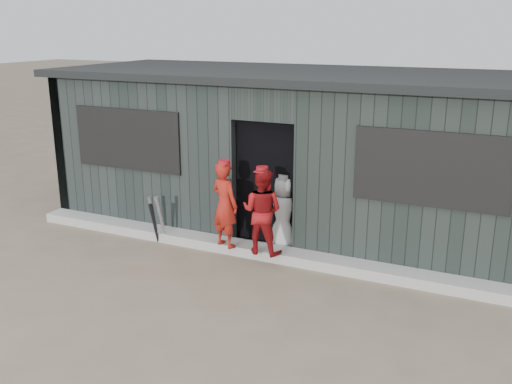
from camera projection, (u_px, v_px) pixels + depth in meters
The scene contains 9 objects.
ground at pixel (195, 307), 7.02m from camera, with size 80.00×80.00×0.00m, color #70614D.
curb at pixel (257, 250), 8.58m from camera, with size 8.00×0.36×0.15m, color #A7A7A2.
bat_left at pixel (161, 219), 8.96m from camera, with size 0.07×0.07×0.82m, color #999AA2.
bat_mid at pixel (154, 217), 9.15m from camera, with size 0.07×0.07×0.74m, color gray.
bat_right at pixel (154, 223), 8.95m from camera, with size 0.07×0.07×0.70m, color black.
player_red_left at pixel (225, 205), 8.39m from camera, with size 0.47×0.31×1.30m, color #A51F14.
player_red_right at pixel (262, 211), 8.15m from camera, with size 0.61×0.48×1.26m, color maroon.
player_grey_back at pixel (284, 214), 8.64m from camera, with size 0.58×0.38×1.18m, color #BBBBBB.
dugout at pixel (298, 150), 9.71m from camera, with size 8.30×3.30×2.62m.
Camera 1 is at (3.35, -5.43, 3.34)m, focal length 40.00 mm.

